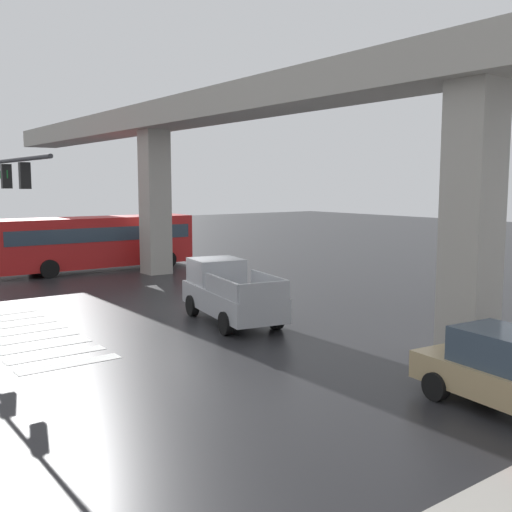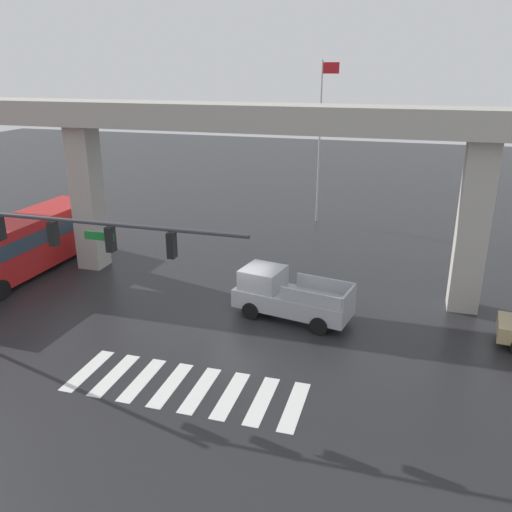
# 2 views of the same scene
# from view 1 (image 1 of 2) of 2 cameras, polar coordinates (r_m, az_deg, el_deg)

# --- Properties ---
(ground_plane) EXTENTS (120.00, 120.00, 0.00)m
(ground_plane) POSITION_cam_1_polar(r_m,az_deg,el_deg) (22.95, -6.26, -5.28)
(ground_plane) COLOR #232326
(crosswalk_stripes) EXTENTS (8.25, 2.80, 0.01)m
(crosswalk_stripes) POSITION_cam_1_polar(r_m,az_deg,el_deg) (20.65, -20.92, -7.06)
(crosswalk_stripes) COLOR silver
(crosswalk_stripes) RESTS_ON ground
(elevated_overpass) EXTENTS (57.80, 2.45, 8.84)m
(elevated_overpass) POSITION_cam_1_polar(r_m,az_deg,el_deg) (24.56, 0.77, 13.52)
(elevated_overpass) COLOR #ADA89E
(elevated_overpass) RESTS_ON ground
(pickup_truck) EXTENTS (5.36, 2.82, 2.08)m
(pickup_truck) POSITION_cam_1_polar(r_m,az_deg,el_deg) (21.24, -2.62, -3.52)
(pickup_truck) COLOR #A8AAAF
(pickup_truck) RESTS_ON ground
(city_bus) EXTENTS (2.98, 10.86, 2.99)m
(city_bus) POSITION_cam_1_polar(r_m,az_deg,el_deg) (34.42, -14.95, 1.49)
(city_bus) COLOR red
(city_bus) RESTS_ON ground
(sedan_tan) EXTENTS (4.46, 2.31, 1.72)m
(sedan_tan) POSITION_cam_1_polar(r_m,az_deg,el_deg) (13.98, 23.23, -10.19)
(sedan_tan) COLOR tan
(sedan_tan) RESTS_ON ground
(flagpole) EXTENTS (1.16, 0.12, 10.83)m
(flagpole) POSITION_cam_1_polar(r_m,az_deg,el_deg) (33.05, 19.08, 8.95)
(flagpole) COLOR silver
(flagpole) RESTS_ON ground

